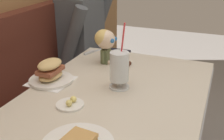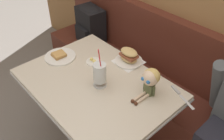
{
  "view_description": "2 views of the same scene",
  "coord_description": "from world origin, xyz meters",
  "px_view_note": "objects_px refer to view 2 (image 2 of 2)",
  "views": [
    {
      "loc": [
        -1.13,
        -0.25,
        1.36
      ],
      "look_at": [
        -0.01,
        0.2,
        0.85
      ],
      "focal_mm": 46.4,
      "sensor_mm": 36.0,
      "label": 1
    },
    {
      "loc": [
        1.06,
        -0.62,
        1.9
      ],
      "look_at": [
        0.08,
        0.26,
        0.86
      ],
      "focal_mm": 39.4,
      "sensor_mm": 36.0,
      "label": 2
    }
  ],
  "objects_px": {
    "toast_plate": "(60,56)",
    "butter_knife": "(179,93)",
    "milkshake_glass": "(100,74)",
    "butter_saucer": "(94,61)",
    "backpack": "(90,24)",
    "sandwich_plate": "(129,57)",
    "seated_doll": "(150,79)"
  },
  "relations": [
    {
      "from": "toast_plate",
      "to": "backpack",
      "type": "relative_size",
      "value": 0.62
    },
    {
      "from": "toast_plate",
      "to": "seated_doll",
      "type": "bearing_deg",
      "value": 15.97
    },
    {
      "from": "sandwich_plate",
      "to": "seated_doll",
      "type": "relative_size",
      "value": 1.01
    },
    {
      "from": "toast_plate",
      "to": "butter_saucer",
      "type": "xyz_separation_m",
      "value": [
        0.23,
        0.16,
        -0.0
      ]
    },
    {
      "from": "butter_knife",
      "to": "backpack",
      "type": "relative_size",
      "value": 0.57
    },
    {
      "from": "toast_plate",
      "to": "milkshake_glass",
      "type": "xyz_separation_m",
      "value": [
        0.47,
        0.03,
        0.09
      ]
    },
    {
      "from": "milkshake_glass",
      "to": "butter_knife",
      "type": "height_order",
      "value": "milkshake_glass"
    },
    {
      "from": "milkshake_glass",
      "to": "toast_plate",
      "type": "bearing_deg",
      "value": -176.57
    },
    {
      "from": "sandwich_plate",
      "to": "butter_saucer",
      "type": "relative_size",
      "value": 1.83
    },
    {
      "from": "sandwich_plate",
      "to": "butter_knife",
      "type": "height_order",
      "value": "sandwich_plate"
    },
    {
      "from": "toast_plate",
      "to": "milkshake_glass",
      "type": "distance_m",
      "value": 0.48
    },
    {
      "from": "butter_saucer",
      "to": "seated_doll",
      "type": "relative_size",
      "value": 0.55
    },
    {
      "from": "backpack",
      "to": "milkshake_glass",
      "type": "bearing_deg",
      "value": -33.93
    },
    {
      "from": "seated_doll",
      "to": "butter_knife",
      "type": "bearing_deg",
      "value": 47.4
    },
    {
      "from": "toast_plate",
      "to": "butter_knife",
      "type": "height_order",
      "value": "toast_plate"
    },
    {
      "from": "milkshake_glass",
      "to": "butter_saucer",
      "type": "xyz_separation_m",
      "value": [
        -0.24,
        0.13,
        -0.09
      ]
    },
    {
      "from": "sandwich_plate",
      "to": "seated_doll",
      "type": "bearing_deg",
      "value": -23.98
    },
    {
      "from": "sandwich_plate",
      "to": "milkshake_glass",
      "type": "bearing_deg",
      "value": -80.04
    },
    {
      "from": "butter_knife",
      "to": "seated_doll",
      "type": "bearing_deg",
      "value": -132.6
    },
    {
      "from": "backpack",
      "to": "butter_saucer",
      "type": "bearing_deg",
      "value": -35.67
    },
    {
      "from": "milkshake_glass",
      "to": "backpack",
      "type": "distance_m",
      "value": 1.09
    },
    {
      "from": "milkshake_glass",
      "to": "butter_saucer",
      "type": "relative_size",
      "value": 2.63
    },
    {
      "from": "toast_plate",
      "to": "seated_doll",
      "type": "relative_size",
      "value": 1.15
    },
    {
      "from": "butter_saucer",
      "to": "backpack",
      "type": "bearing_deg",
      "value": 144.33
    },
    {
      "from": "toast_plate",
      "to": "sandwich_plate",
      "type": "distance_m",
      "value": 0.56
    },
    {
      "from": "sandwich_plate",
      "to": "backpack",
      "type": "height_order",
      "value": "sandwich_plate"
    },
    {
      "from": "milkshake_glass",
      "to": "sandwich_plate",
      "type": "relative_size",
      "value": 1.44
    },
    {
      "from": "butter_saucer",
      "to": "butter_knife",
      "type": "relative_size",
      "value": 0.52
    },
    {
      "from": "seated_doll",
      "to": "sandwich_plate",
      "type": "bearing_deg",
      "value": 156.02
    },
    {
      "from": "toast_plate",
      "to": "backpack",
      "type": "xyz_separation_m",
      "value": [
        -0.42,
        0.63,
        -0.09
      ]
    },
    {
      "from": "sandwich_plate",
      "to": "seated_doll",
      "type": "distance_m",
      "value": 0.39
    },
    {
      "from": "milkshake_glass",
      "to": "sandwich_plate",
      "type": "xyz_separation_m",
      "value": [
        -0.06,
        0.34,
        -0.05
      ]
    }
  ]
}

